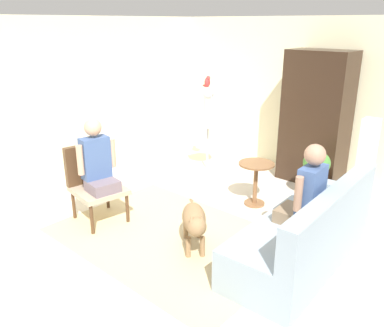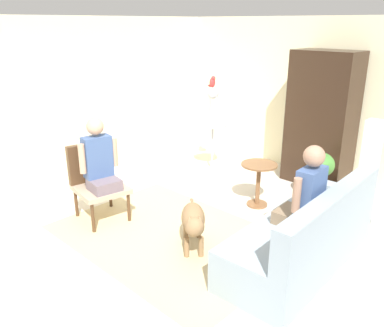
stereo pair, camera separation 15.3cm
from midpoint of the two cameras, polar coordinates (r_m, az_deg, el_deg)
The scene contains 15 objects.
ground_plane at distance 4.91m, azimuth -1.58°, elevation -10.18°, with size 7.21×7.21×0.00m, color beige.
back_wall at distance 6.92m, azimuth 16.27°, elevation 9.04°, with size 5.93×0.12×2.53m, color beige.
left_wall at distance 6.71m, azimuth -17.21°, elevation 8.64°, with size 0.12×6.61×2.53m, color beige.
area_rug at distance 4.88m, azimuth -3.89°, elevation -10.39°, with size 2.72×1.94×0.01m, color #C6B284.
couch at distance 4.41m, azimuth 14.97°, elevation -9.88°, with size 0.90×2.07×0.90m.
armchair at distance 5.30m, azimuth -14.72°, elevation -2.01°, with size 0.72×0.68×0.96m.
person_on_couch at distance 4.19m, azimuth 15.06°, elevation -3.97°, with size 0.44×0.51×0.88m.
person_on_armchair at distance 5.07m, azimuth -14.24°, elevation 0.38°, with size 0.45×0.50×0.89m.
round_end_table at distance 5.58m, azimuth 8.31°, elevation -1.98°, with size 0.49×0.49×0.62m.
dog at distance 4.45m, azimuth -0.66°, elevation -8.09°, with size 0.71×0.68×0.58m.
bird_cage_stand at distance 6.69m, azimuth 1.59°, elevation 5.61°, with size 0.47×0.47×1.43m.
parrot at distance 6.57m, azimuth 1.52°, elevation 11.57°, with size 0.17×0.10×0.18m.
potted_plant at distance 5.91m, azimuth 16.54°, elevation -1.11°, with size 0.38×0.38×0.73m.
column_lamp at distance 5.36m, azimuth 22.57°, elevation -1.20°, with size 0.20×0.20×1.36m.
armoire_cabinet at distance 6.49m, azimuth 16.60°, elevation 6.20°, with size 0.96×0.56×2.05m, color black.
Camera 1 is at (2.89, -3.14, 2.44)m, focal length 37.39 mm.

